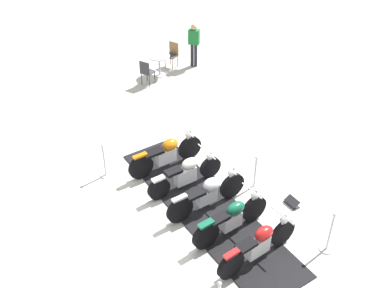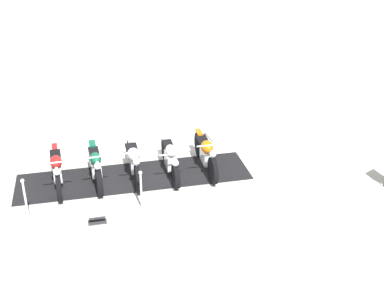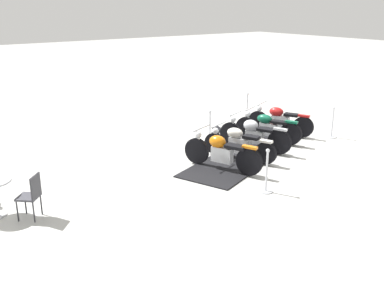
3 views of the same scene
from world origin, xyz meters
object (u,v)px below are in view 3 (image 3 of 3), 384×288
motorcycle_forest (267,127)px  stanchion_left_rear (266,178)px  stanchion_left_front (332,128)px  stanchion_right_mid (210,132)px  motorcycle_chrome (254,133)px  motorcycle_copper (221,151)px  info_placard (217,131)px  cafe_chair_across_table (31,194)px  stanchion_right_front (247,114)px  motorcycle_maroon (279,120)px  motorcycle_cream (238,143)px

motorcycle_forest → stanchion_left_rear: (2.68, -2.79, -0.15)m
stanchion_left_front → stanchion_right_mid: bearing=-119.5°
motorcycle_forest → stanchion_right_mid: motorcycle_forest is taller
stanchion_left_front → stanchion_left_rear: stanchion_left_rear is taller
motorcycle_chrome → motorcycle_copper: size_ratio=1.00×
stanchion_left_rear → info_placard: size_ratio=2.28×
motorcycle_chrome → stanchion_left_rear: size_ratio=2.06×
motorcycle_copper → stanchion_left_rear: 1.69m
info_placard → stanchion_left_front: bearing=-66.0°
stanchion_left_rear → cafe_chair_across_table: stanchion_left_rear is taller
stanchion_left_front → info_placard: 3.73m
stanchion_right_front → stanchion_left_front: size_ratio=1.12×
motorcycle_maroon → motorcycle_copper: 3.87m
motorcycle_cream → stanchion_right_mid: bearing=-32.6°
motorcycle_cream → stanchion_left_rear: (2.02, -0.97, -0.14)m
motorcycle_cream → cafe_chair_across_table: bearing=71.5°
info_placard → cafe_chair_across_table: size_ratio=0.49×
motorcycle_cream → stanchion_right_mid: 1.79m
stanchion_right_front → stanchion_left_front: stanchion_right_front is taller
stanchion_right_front → motorcycle_maroon: bearing=-3.1°
motorcycle_cream → cafe_chair_across_table: 5.70m
motorcycle_copper → motorcycle_cream: bearing=-89.6°
motorcycle_forest → motorcycle_cream: (0.66, -1.82, -0.01)m
info_placard → stanchion_right_mid: bearing=-161.8°
stanchion_right_mid → info_placard: (-0.70, 0.88, -0.26)m
cafe_chair_across_table → motorcycle_forest: bearing=-130.8°
stanchion_left_rear → cafe_chair_across_table: size_ratio=1.12×
motorcycle_cream → info_placard: motorcycle_cream is taller
motorcycle_copper → stanchion_right_front: size_ratio=1.90×
motorcycle_cream → motorcycle_maroon: bearing=-89.7°
motorcycle_maroon → motorcycle_cream: bearing=86.6°
motorcycle_chrome → stanchion_left_front: 3.02m
motorcycle_maroon → stanchion_right_mid: size_ratio=2.04×
motorcycle_copper → stanchion_right_mid: motorcycle_copper is taller
motorcycle_chrome → info_placard: motorcycle_chrome is taller
motorcycle_copper → stanchion_left_front: motorcycle_copper is taller
motorcycle_forest → stanchion_left_front: size_ratio=1.99×
motorcycle_maroon → motorcycle_forest: 0.97m
motorcycle_chrome → motorcycle_cream: motorcycle_chrome is taller
motorcycle_forest → motorcycle_cream: bearing=86.9°
stanchion_left_front → cafe_chair_across_table: bearing=-90.5°
motorcycle_chrome → stanchion_left_rear: motorcycle_chrome is taller
motorcycle_cream → motorcycle_copper: (0.34, -0.91, 0.04)m
motorcycle_chrome → motorcycle_copper: same height
motorcycle_forest → motorcycle_copper: 2.90m
motorcycle_maroon → stanchion_right_mid: 2.45m
motorcycle_cream → stanchion_left_front: bearing=-113.4°
motorcycle_cream → stanchion_left_rear: 2.25m
motorcycle_chrome → stanchion_right_mid: bearing=-0.1°
motorcycle_forest → motorcycle_copper: motorcycle_copper is taller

